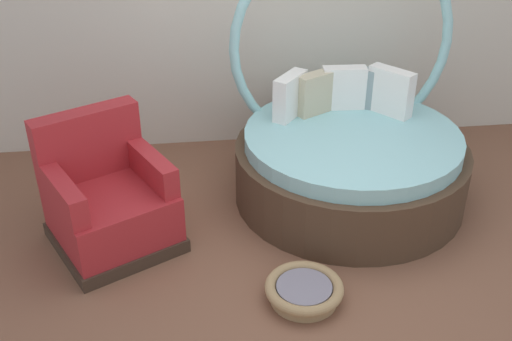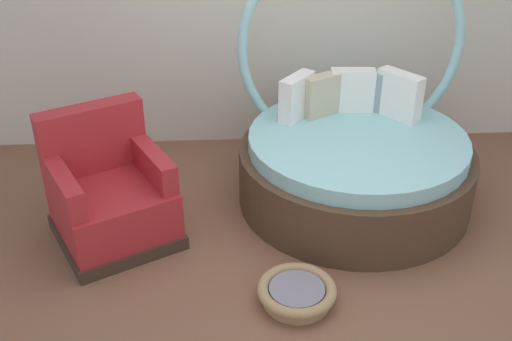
{
  "view_description": "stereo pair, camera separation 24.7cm",
  "coord_description": "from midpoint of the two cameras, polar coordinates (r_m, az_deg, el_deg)",
  "views": [
    {
      "loc": [
        -0.81,
        -3.23,
        2.76
      ],
      "look_at": [
        -0.37,
        0.48,
        0.55
      ],
      "focal_mm": 43.48,
      "sensor_mm": 36.0,
      "label": 1
    },
    {
      "loc": [
        -0.57,
        -3.26,
        2.76
      ],
      "look_at": [
        -0.37,
        0.48,
        0.55
      ],
      "focal_mm": 43.48,
      "sensor_mm": 36.0,
      "label": 2
    }
  ],
  "objects": [
    {
      "name": "round_daybed",
      "position": [
        4.97,
        10.45,
        1.64
      ],
      "size": [
        1.83,
        1.83,
        2.02
      ],
      "color": "#473323",
      "rests_on": "ground_plane"
    },
    {
      "name": "red_armchair",
      "position": [
        4.56,
        -11.79,
        -2.37
      ],
      "size": [
        1.08,
        1.08,
        0.94
      ],
      "color": "#38281E",
      "rests_on": "ground_plane"
    },
    {
      "name": "ground_plane",
      "position": [
        4.32,
        6.94,
        -9.56
      ],
      "size": [
        8.0,
        8.0,
        0.02
      ],
      "primitive_type": "cube",
      "color": "brown"
    },
    {
      "name": "pet_basket",
      "position": [
        4.05,
        5.56,
        -11.14
      ],
      "size": [
        0.51,
        0.51,
        0.13
      ],
      "color": "#9E7F56",
      "rests_on": "ground_plane"
    }
  ]
}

